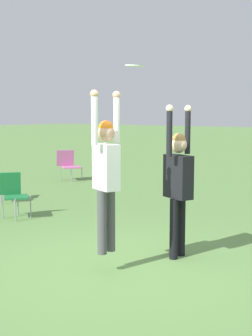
{
  "coord_description": "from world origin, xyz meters",
  "views": [
    {
      "loc": [
        -4.89,
        -3.63,
        2.05
      ],
      "look_at": [
        0.22,
        0.19,
        1.3
      ],
      "focal_mm": 50.0,
      "sensor_mm": 36.0,
      "label": 1
    }
  ],
  "objects": [
    {
      "name": "camping_chair_2",
      "position": [
        1.03,
        3.57,
        0.52
      ],
      "size": [
        0.63,
        0.71,
        0.89
      ],
      "rotation": [
        0.0,
        0.0,
        2.46
      ],
      "color": "gray",
      "rests_on": "ground_plane"
    },
    {
      "name": "person_defending",
      "position": [
        0.76,
        -0.32,
        1.15
      ],
      "size": [
        0.6,
        0.49,
        2.16
      ],
      "rotation": [
        0.0,
        0.0,
        -1.96
      ],
      "color": "black",
      "rests_on": "ground_plane"
    },
    {
      "name": "frisbee",
      "position": [
        0.27,
        0.08,
        2.68
      ],
      "size": [
        0.27,
        0.27,
        0.03
      ],
      "color": "white"
    },
    {
      "name": "camping_chair_0",
      "position": [
        5.44,
        6.29,
        0.52
      ],
      "size": [
        0.75,
        0.83,
        0.92
      ],
      "rotation": [
        0.0,
        0.0,
        2.5
      ],
      "color": "gray",
      "rests_on": "ground_plane"
    },
    {
      "name": "ground_plane",
      "position": [
        0.0,
        0.0,
        0.0
      ],
      "size": [
        120.0,
        120.0,
        0.0
      ],
      "primitive_type": "plane",
      "color": "#608C47"
    },
    {
      "name": "person_jumping",
      "position": [
        -0.31,
        0.11,
        1.35
      ],
      "size": [
        0.54,
        0.44,
        2.08
      ],
      "rotation": [
        0.0,
        0.0,
        1.19
      ],
      "color": "#4C4C51",
      "rests_on": "ground_plane"
    }
  ]
}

